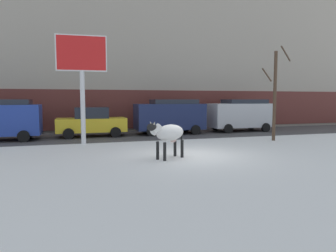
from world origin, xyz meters
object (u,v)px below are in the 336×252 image
Objects in this scene: car_yellow_sedan at (92,122)px; car_silver_van at (241,114)px; billboard at (82,60)px; bare_tree_left_lot at (275,93)px; cow_holstein at (169,133)px; pedestrian_near_billboard at (207,117)px; car_navy_van at (170,115)px.

car_silver_van is (10.57, 0.13, 0.33)m from car_yellow_sedan.
bare_tree_left_lot is (10.32, -1.69, -1.66)m from billboard.
pedestrian_near_billboard reaches higher than cow_holstein.
pedestrian_near_billboard is at bearing 58.97° from cow_holstein.
billboard is at bearing -148.13° from pedestrian_near_billboard.
cow_holstein is at bearing -72.85° from car_yellow_sedan.
car_yellow_sedan reaches higher than pedestrian_near_billboard.
bare_tree_left_lot is at bearing -9.32° from billboard.
billboard is (-3.09, 4.98, 3.31)m from cow_holstein.
car_silver_van is at bearing 16.47° from billboard.
car_silver_van is at bearing 45.77° from cow_holstein.
bare_tree_left_lot is at bearing -26.53° from car_yellow_sedan.
car_silver_van reaches higher than cow_holstein.
cow_holstein is 0.36× the size of bare_tree_left_lot.
bare_tree_left_lot is at bearing 24.45° from cow_holstein.
car_navy_van is 4.94m from pedestrian_near_billboard.
bare_tree_left_lot is at bearing -46.67° from car_navy_van.
bare_tree_left_lot is at bearing -99.41° from car_silver_van.
cow_holstein is at bearing -121.03° from pedestrian_near_billboard.
car_navy_van reaches higher than pedestrian_near_billboard.
cow_holstein is 0.34× the size of billboard.
billboard is 12.02m from car_silver_van.
car_navy_van is at bearing 133.33° from bare_tree_left_lot.
car_yellow_sedan is at bearing 79.69° from billboard.
billboard is 3.21× the size of pedestrian_near_billboard.
car_silver_van reaches higher than pedestrian_near_billboard.
cow_holstein is 1.08× the size of pedestrian_near_billboard.
cow_holstein is 12.87m from pedestrian_near_billboard.
car_yellow_sedan is at bearing 107.15° from cow_holstein.
car_silver_van is at bearing 1.06° from car_navy_van.
car_silver_van reaches higher than car_yellow_sedan.
bare_tree_left_lot is (0.59, -7.74, 1.78)m from pedestrian_near_billboard.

